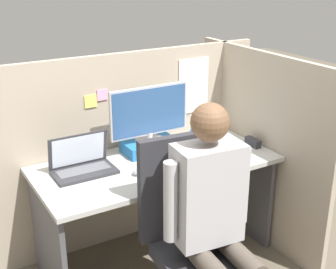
{
  "coord_description": "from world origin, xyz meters",
  "views": [
    {
      "loc": [
        -1.31,
        -2.02,
        1.94
      ],
      "look_at": [
        -0.02,
        0.18,
        0.97
      ],
      "focal_mm": 50.0,
      "sensor_mm": 36.0,
      "label": 1
    }
  ],
  "objects_px": {
    "laptop": "(83,165)",
    "office_chair": "(193,235)",
    "monitor": "(149,114)",
    "coffee_mug": "(195,135)",
    "person": "(216,214)",
    "carrot_toy": "(164,172)",
    "stapler": "(253,142)",
    "paper_box": "(150,146)"
  },
  "relations": [
    {
      "from": "laptop",
      "to": "office_chair",
      "type": "distance_m",
      "value": 0.8
    },
    {
      "from": "monitor",
      "to": "coffee_mug",
      "type": "distance_m",
      "value": 0.42
    },
    {
      "from": "person",
      "to": "laptop",
      "type": "bearing_deg",
      "value": 113.72
    },
    {
      "from": "laptop",
      "to": "person",
      "type": "height_order",
      "value": "person"
    },
    {
      "from": "carrot_toy",
      "to": "office_chair",
      "type": "bearing_deg",
      "value": -96.74
    },
    {
      "from": "carrot_toy",
      "to": "office_chair",
      "type": "relative_size",
      "value": 0.13
    },
    {
      "from": "monitor",
      "to": "coffee_mug",
      "type": "height_order",
      "value": "monitor"
    },
    {
      "from": "office_chair",
      "to": "stapler",
      "type": "bearing_deg",
      "value": 30.68
    },
    {
      "from": "stapler",
      "to": "person",
      "type": "height_order",
      "value": "person"
    },
    {
      "from": "paper_box",
      "to": "carrot_toy",
      "type": "xyz_separation_m",
      "value": [
        -0.1,
        -0.36,
        -0.02
      ]
    },
    {
      "from": "monitor",
      "to": "stapler",
      "type": "relative_size",
      "value": 4.43
    },
    {
      "from": "carrot_toy",
      "to": "coffee_mug",
      "type": "height_order",
      "value": "coffee_mug"
    },
    {
      "from": "person",
      "to": "coffee_mug",
      "type": "bearing_deg",
      "value": 61.87
    },
    {
      "from": "office_chair",
      "to": "monitor",
      "type": "bearing_deg",
      "value": 78.87
    },
    {
      "from": "monitor",
      "to": "person",
      "type": "relative_size",
      "value": 0.43
    },
    {
      "from": "office_chair",
      "to": "person",
      "type": "xyz_separation_m",
      "value": [
        0.02,
        -0.17,
        0.22
      ]
    },
    {
      "from": "paper_box",
      "to": "laptop",
      "type": "distance_m",
      "value": 0.51
    },
    {
      "from": "person",
      "to": "carrot_toy",
      "type": "bearing_deg",
      "value": 87.01
    },
    {
      "from": "coffee_mug",
      "to": "monitor",
      "type": "bearing_deg",
      "value": 177.84
    },
    {
      "from": "stapler",
      "to": "carrot_toy",
      "type": "distance_m",
      "value": 0.76
    },
    {
      "from": "paper_box",
      "to": "laptop",
      "type": "height_order",
      "value": "laptop"
    },
    {
      "from": "person",
      "to": "paper_box",
      "type": "bearing_deg",
      "value": 81.89
    },
    {
      "from": "monitor",
      "to": "stapler",
      "type": "height_order",
      "value": "monitor"
    },
    {
      "from": "paper_box",
      "to": "carrot_toy",
      "type": "distance_m",
      "value": 0.38
    },
    {
      "from": "stapler",
      "to": "carrot_toy",
      "type": "relative_size",
      "value": 0.91
    },
    {
      "from": "stapler",
      "to": "office_chair",
      "type": "distance_m",
      "value": 0.96
    },
    {
      "from": "paper_box",
      "to": "monitor",
      "type": "distance_m",
      "value": 0.23
    },
    {
      "from": "stapler",
      "to": "coffee_mug",
      "type": "distance_m",
      "value": 0.4
    },
    {
      "from": "monitor",
      "to": "coffee_mug",
      "type": "bearing_deg",
      "value": -2.16
    },
    {
      "from": "stapler",
      "to": "coffee_mug",
      "type": "height_order",
      "value": "coffee_mug"
    },
    {
      "from": "stapler",
      "to": "monitor",
      "type": "bearing_deg",
      "value": 157.01
    },
    {
      "from": "paper_box",
      "to": "coffee_mug",
      "type": "height_order",
      "value": "coffee_mug"
    },
    {
      "from": "person",
      "to": "monitor",
      "type": "bearing_deg",
      "value": 81.91
    },
    {
      "from": "stapler",
      "to": "coffee_mug",
      "type": "bearing_deg",
      "value": 138.41
    },
    {
      "from": "monitor",
      "to": "office_chair",
      "type": "height_order",
      "value": "monitor"
    },
    {
      "from": "coffee_mug",
      "to": "stapler",
      "type": "bearing_deg",
      "value": -41.59
    },
    {
      "from": "monitor",
      "to": "stapler",
      "type": "bearing_deg",
      "value": -22.99
    },
    {
      "from": "monitor",
      "to": "carrot_toy",
      "type": "relative_size",
      "value": 4.04
    },
    {
      "from": "laptop",
      "to": "person",
      "type": "xyz_separation_m",
      "value": [
        0.37,
        -0.85,
        -0.02
      ]
    },
    {
      "from": "paper_box",
      "to": "person",
      "type": "height_order",
      "value": "person"
    },
    {
      "from": "monitor",
      "to": "coffee_mug",
      "type": "relative_size",
      "value": 5.7
    },
    {
      "from": "stapler",
      "to": "paper_box",
      "type": "bearing_deg",
      "value": 157.22
    }
  ]
}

